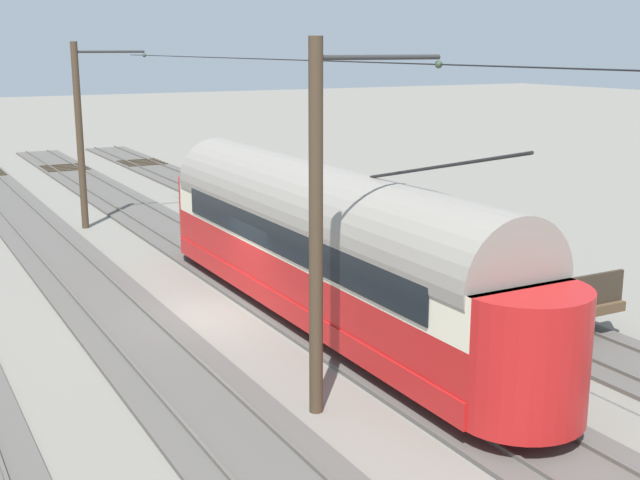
{
  "coord_description": "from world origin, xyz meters",
  "views": [
    {
      "loc": [
        7.89,
        20.7,
        7.3
      ],
      "look_at": [
        -2.29,
        1.98,
        2.32
      ],
      "focal_mm": 46.52,
      "sensor_mm": 36.0,
      "label": 1
    }
  ],
  "objects_px": {
    "flatcar_adjacent": "(421,254)",
    "catenary_pole_foreground": "(82,133)",
    "vintage_streetcar": "(323,242)",
    "catenary_pole_mid_near": "(320,224)"
  },
  "relations": [
    {
      "from": "vintage_streetcar",
      "to": "catenary_pole_mid_near",
      "type": "relative_size",
      "value": 2.39
    },
    {
      "from": "vintage_streetcar",
      "to": "catenary_pole_mid_near",
      "type": "height_order",
      "value": "catenary_pole_mid_near"
    },
    {
      "from": "flatcar_adjacent",
      "to": "catenary_pole_foreground",
      "type": "xyz_separation_m",
      "value": [
        7.54,
        -13.0,
        3.06
      ]
    },
    {
      "from": "flatcar_adjacent",
      "to": "catenary_pole_foreground",
      "type": "relative_size",
      "value": 1.91
    },
    {
      "from": "vintage_streetcar",
      "to": "catenary_pole_mid_near",
      "type": "bearing_deg",
      "value": 60.42
    },
    {
      "from": "catenary_pole_foreground",
      "to": "flatcar_adjacent",
      "type": "bearing_deg",
      "value": 120.1
    },
    {
      "from": "vintage_streetcar",
      "to": "catenary_pole_foreground",
      "type": "height_order",
      "value": "catenary_pole_foreground"
    },
    {
      "from": "catenary_pole_foreground",
      "to": "catenary_pole_mid_near",
      "type": "xyz_separation_m",
      "value": [
        0.0,
        20.09,
        0.0
      ]
    },
    {
      "from": "catenary_pole_foreground",
      "to": "catenary_pole_mid_near",
      "type": "bearing_deg",
      "value": 90.0
    },
    {
      "from": "flatcar_adjacent",
      "to": "catenary_pole_mid_near",
      "type": "relative_size",
      "value": 1.91
    }
  ]
}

